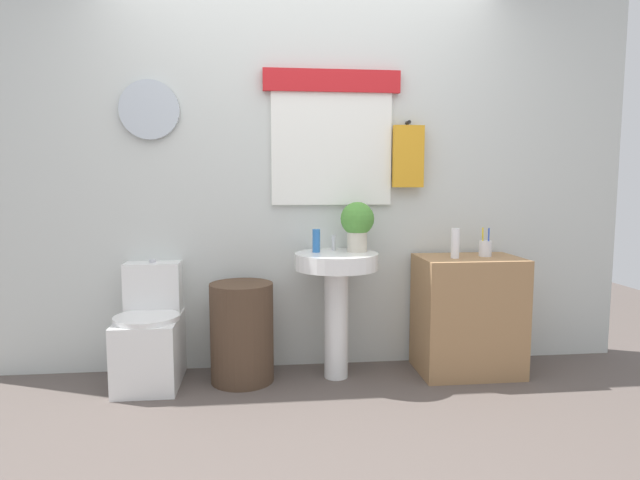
# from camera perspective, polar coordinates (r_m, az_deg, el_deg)

# --- Properties ---
(ground_plane) EXTENTS (8.00, 8.00, 0.00)m
(ground_plane) POSITION_cam_1_polar(r_m,az_deg,el_deg) (2.68, 0.18, -21.03)
(ground_plane) COLOR #564C47
(back_wall) EXTENTS (4.40, 0.18, 2.60)m
(back_wall) POSITION_cam_1_polar(r_m,az_deg,el_deg) (3.52, -1.89, 7.55)
(back_wall) COLOR silver
(back_wall) RESTS_ON ground_plane
(toilet) EXTENTS (0.38, 0.51, 0.74)m
(toilet) POSITION_cam_1_polar(r_m,az_deg,el_deg) (3.45, -17.74, -9.87)
(toilet) COLOR white
(toilet) RESTS_ON ground_plane
(laundry_hamper) EXTENTS (0.39, 0.39, 0.61)m
(laundry_hamper) POSITION_cam_1_polar(r_m,az_deg,el_deg) (3.34, -8.39, -9.78)
(laundry_hamper) COLOR #4C3828
(laundry_hamper) RESTS_ON ground_plane
(pedestal_sink) EXTENTS (0.52, 0.52, 0.79)m
(pedestal_sink) POSITION_cam_1_polar(r_m,az_deg,el_deg) (3.31, 1.77, -4.76)
(pedestal_sink) COLOR white
(pedestal_sink) RESTS_ON ground_plane
(faucet) EXTENTS (0.03, 0.03, 0.10)m
(faucet) POSITION_cam_1_polar(r_m,az_deg,el_deg) (3.39, 1.50, -0.30)
(faucet) COLOR silver
(faucet) RESTS_ON pedestal_sink
(wooden_cabinet) EXTENTS (0.64, 0.44, 0.75)m
(wooden_cabinet) POSITION_cam_1_polar(r_m,az_deg,el_deg) (3.57, 15.58, -7.75)
(wooden_cabinet) COLOR #9E754C
(wooden_cabinet) RESTS_ON ground_plane
(soap_bottle) EXTENTS (0.05, 0.05, 0.14)m
(soap_bottle) POSITION_cam_1_polar(r_m,az_deg,el_deg) (3.30, -0.40, -0.08)
(soap_bottle) COLOR #2D6BB7
(soap_bottle) RESTS_ON pedestal_sink
(potted_plant) EXTENTS (0.21, 0.21, 0.31)m
(potted_plant) POSITION_cam_1_polar(r_m,az_deg,el_deg) (3.34, 4.03, 1.87)
(potted_plant) COLOR beige
(potted_plant) RESTS_ON pedestal_sink
(lotion_bottle) EXTENTS (0.05, 0.05, 0.19)m
(lotion_bottle) POSITION_cam_1_polar(r_m,az_deg,el_deg) (3.41, 14.32, -0.35)
(lotion_bottle) COLOR white
(lotion_bottle) RESTS_ON wooden_cabinet
(toothbrush_cup) EXTENTS (0.08, 0.08, 0.19)m
(toothbrush_cup) POSITION_cam_1_polar(r_m,az_deg,el_deg) (3.56, 17.33, -0.85)
(toothbrush_cup) COLOR silver
(toothbrush_cup) RESTS_ON wooden_cabinet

